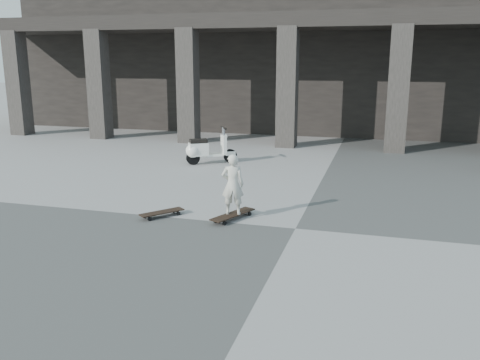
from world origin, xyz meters
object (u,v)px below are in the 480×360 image
(longboard, at_px, (233,215))
(scooter, at_px, (203,150))
(child, at_px, (233,184))
(skateboard_spare, at_px, (162,213))

(longboard, bearing_deg, scooter, 49.44)
(child, height_order, scooter, child)
(longboard, height_order, skateboard_spare, longboard)
(skateboard_spare, relative_size, scooter, 0.62)
(skateboard_spare, bearing_deg, child, -41.65)
(longboard, relative_size, child, 0.93)
(skateboard_spare, xyz_separation_m, child, (1.36, 0.23, 0.60))
(longboard, bearing_deg, child, -77.21)
(skateboard_spare, distance_m, child, 1.50)
(longboard, height_order, child, child)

